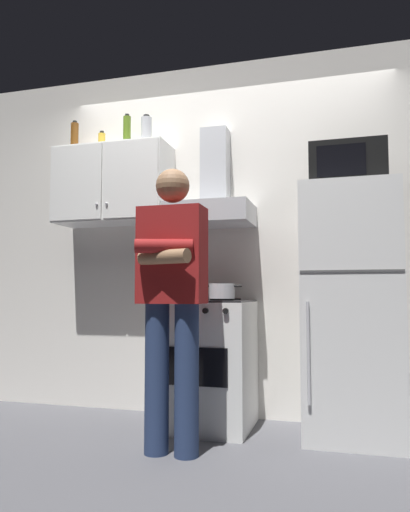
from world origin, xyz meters
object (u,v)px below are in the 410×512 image
at_px(upper_cabinet, 113,185).
at_px(bottle_canister_steel, 146,131).
at_px(bottle_beer_brown, 75,137).
at_px(refrigerator, 351,310).
at_px(bottle_olive_oil, 127,132).
at_px(stove_oven, 208,363).
at_px(range_hood, 212,199).
at_px(microwave, 347,167).
at_px(cooking_pot, 222,291).
at_px(bottle_spice_jar, 102,141).
at_px(person_standing, 172,295).

height_order(upper_cabinet, bottle_canister_steel, bottle_canister_steel).
bearing_deg(bottle_beer_brown, refrigerator, -3.97).
bearing_deg(refrigerator, bottle_olive_oil, 174.21).
relative_size(stove_oven, range_hood, 1.17).
bearing_deg(bottle_beer_brown, bottle_olive_oil, 2.76).
height_order(range_hood, bottle_olive_oil, bottle_olive_oil).
xyz_separation_m(microwave, cooking_pot, (-0.82, -0.14, -0.82)).
height_order(cooking_pot, bottle_canister_steel, bottle_canister_steel).
distance_m(upper_cabinet, bottle_beer_brown, 0.55).
height_order(range_hood, bottle_spice_jar, bottle_spice_jar).
bearing_deg(upper_cabinet, range_hood, 0.09).
bearing_deg(person_standing, stove_oven, 85.28).
xyz_separation_m(microwave, bottle_spice_jar, (-1.86, 0.12, 0.38)).
distance_m(cooking_pot, bottle_olive_oil, 1.54).
bearing_deg(stove_oven, upper_cabinet, 171.10).
distance_m(microwave, cooking_pot, 1.16).
bearing_deg(microwave, range_hood, 173.54).
bearing_deg(bottle_olive_oil, microwave, -5.17).
xyz_separation_m(refrigerator, microwave, (-0.00, 0.02, 0.94)).
xyz_separation_m(bottle_canister_steel, bottle_olive_oil, (-0.18, 0.04, 0.02)).
height_order(microwave, bottle_spice_jar, bottle_spice_jar).
distance_m(refrigerator, bottle_canister_steel, 2.01).
distance_m(bottle_olive_oil, bottle_spice_jar, 0.22).
xyz_separation_m(bottle_canister_steel, bottle_beer_brown, (-0.63, 0.02, 0.01)).
xyz_separation_m(range_hood, person_standing, (-0.05, -0.73, -0.70)).
distance_m(refrigerator, microwave, 0.94).
xyz_separation_m(stove_oven, microwave, (0.95, 0.02, 1.31)).
xyz_separation_m(upper_cabinet, bottle_spice_jar, (-0.11, 0.01, 0.37)).
relative_size(microwave, bottle_canister_steel, 2.06).
bearing_deg(bottle_olive_oil, refrigerator, -5.79).
distance_m(stove_oven, bottle_beer_brown, 2.10).
distance_m(person_standing, bottle_beer_brown, 1.85).
xyz_separation_m(range_hood, bottle_beer_brown, (-1.16, 0.02, 0.57)).
relative_size(bottle_olive_oil, bottle_spice_jar, 1.89).
distance_m(stove_oven, range_hood, 1.17).
bearing_deg(person_standing, bottle_canister_steel, 122.96).
height_order(upper_cabinet, range_hood, range_hood).
xyz_separation_m(refrigerator, bottle_canister_steel, (-1.48, 0.13, 1.36)).
bearing_deg(bottle_canister_steel, upper_cabinet, -179.63).
bearing_deg(range_hood, bottle_canister_steel, 179.95).
distance_m(upper_cabinet, microwave, 1.75).
bearing_deg(stove_oven, cooking_pot, -42.49).
height_order(bottle_spice_jar, bottle_beer_brown, bottle_beer_brown).
height_order(upper_cabinet, cooking_pot, upper_cabinet).
bearing_deg(bottle_olive_oil, cooking_pot, -18.98).
xyz_separation_m(person_standing, bottle_spice_jar, (-0.86, 0.74, 1.22)).
bearing_deg(microwave, cooking_pot, -170.43).
xyz_separation_m(stove_oven, bottle_canister_steel, (-0.53, 0.13, 1.73)).
bearing_deg(microwave, upper_cabinet, 176.52).
xyz_separation_m(upper_cabinet, stove_oven, (0.80, -0.13, -1.32)).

